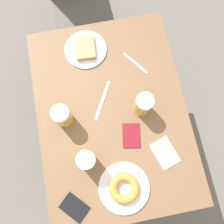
{
  "coord_description": "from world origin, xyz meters",
  "views": [
    {
      "loc": [
        -0.06,
        -0.31,
        1.98
      ],
      "look_at": [
        0.0,
        0.0,
        0.74
      ],
      "focal_mm": 40.0,
      "sensor_mm": 36.0,
      "label": 1
    }
  ],
  "objects_px": {
    "beer_mug_center": "(143,105)",
    "plate_with_donut": "(124,188)",
    "beer_mug_left": "(87,161)",
    "plate_with_cake": "(85,49)",
    "knife": "(102,101)",
    "fork": "(135,63)",
    "passport_near_edge": "(131,136)",
    "napkin_folded": "(165,153)",
    "passport_far_edge": "(74,207)",
    "beer_mug_right": "(62,116)"
  },
  "relations": [
    {
      "from": "passport_near_edge",
      "to": "beer_mug_center",
      "type": "bearing_deg",
      "value": 57.16
    },
    {
      "from": "beer_mug_right",
      "to": "passport_far_edge",
      "type": "xyz_separation_m",
      "value": [
        -0.02,
        -0.44,
        -0.07
      ]
    },
    {
      "from": "passport_near_edge",
      "to": "plate_with_cake",
      "type": "bearing_deg",
      "value": 105.95
    },
    {
      "from": "beer_mug_center",
      "to": "fork",
      "type": "relative_size",
      "value": 1.0
    },
    {
      "from": "plate_with_donut",
      "to": "beer_mug_right",
      "type": "relative_size",
      "value": 1.69
    },
    {
      "from": "beer_mug_left",
      "to": "knife",
      "type": "xyz_separation_m",
      "value": [
        0.13,
        0.3,
        -0.07
      ]
    },
    {
      "from": "plate_with_cake",
      "to": "passport_far_edge",
      "type": "xyz_separation_m",
      "value": [
        -0.19,
        -0.81,
        -0.01
      ]
    },
    {
      "from": "plate_with_donut",
      "to": "passport_far_edge",
      "type": "height_order",
      "value": "plate_with_donut"
    },
    {
      "from": "beer_mug_left",
      "to": "beer_mug_center",
      "type": "xyz_separation_m",
      "value": [
        0.32,
        0.22,
        0.0
      ]
    },
    {
      "from": "beer_mug_center",
      "to": "knife",
      "type": "relative_size",
      "value": 0.71
    },
    {
      "from": "plate_with_cake",
      "to": "beer_mug_left",
      "type": "bearing_deg",
      "value": -98.24
    },
    {
      "from": "plate_with_donut",
      "to": "beer_mug_right",
      "type": "bearing_deg",
      "value": 120.51
    },
    {
      "from": "beer_mug_center",
      "to": "passport_near_edge",
      "type": "relative_size",
      "value": 1.05
    },
    {
      "from": "beer_mug_center",
      "to": "beer_mug_right",
      "type": "relative_size",
      "value": 1.0
    },
    {
      "from": "plate_with_cake",
      "to": "knife",
      "type": "height_order",
      "value": "plate_with_cake"
    },
    {
      "from": "plate_with_cake",
      "to": "knife",
      "type": "xyz_separation_m",
      "value": [
        0.04,
        -0.31,
        -0.01
      ]
    },
    {
      "from": "plate_with_donut",
      "to": "beer_mug_left",
      "type": "xyz_separation_m",
      "value": [
        -0.15,
        0.16,
        0.05
      ]
    },
    {
      "from": "passport_far_edge",
      "to": "plate_with_cake",
      "type": "bearing_deg",
      "value": 76.8
    },
    {
      "from": "beer_mug_center",
      "to": "plate_with_donut",
      "type": "bearing_deg",
      "value": -114.84
    },
    {
      "from": "fork",
      "to": "passport_far_edge",
      "type": "height_order",
      "value": "passport_far_edge"
    },
    {
      "from": "napkin_folded",
      "to": "beer_mug_left",
      "type": "bearing_deg",
      "value": 175.26
    },
    {
      "from": "knife",
      "to": "fork",
      "type": "bearing_deg",
      "value": 39.06
    },
    {
      "from": "napkin_folded",
      "to": "knife",
      "type": "relative_size",
      "value": 0.81
    },
    {
      "from": "plate_with_donut",
      "to": "knife",
      "type": "xyz_separation_m",
      "value": [
        -0.02,
        0.46,
        -0.02
      ]
    },
    {
      "from": "plate_with_donut",
      "to": "knife",
      "type": "relative_size",
      "value": 1.21
    },
    {
      "from": "plate_with_donut",
      "to": "beer_mug_center",
      "type": "height_order",
      "value": "beer_mug_center"
    },
    {
      "from": "napkin_folded",
      "to": "passport_far_edge",
      "type": "xyz_separation_m",
      "value": [
        -0.49,
        -0.17,
        0.0
      ]
    },
    {
      "from": "beer_mug_center",
      "to": "passport_far_edge",
      "type": "bearing_deg",
      "value": -135.44
    },
    {
      "from": "napkin_folded",
      "to": "fork",
      "type": "xyz_separation_m",
      "value": [
        -0.04,
        0.51,
        -0.0
      ]
    },
    {
      "from": "plate_with_donut",
      "to": "knife",
      "type": "height_order",
      "value": "plate_with_donut"
    },
    {
      "from": "plate_with_cake",
      "to": "passport_far_edge",
      "type": "height_order",
      "value": "plate_with_cake"
    },
    {
      "from": "beer_mug_left",
      "to": "fork",
      "type": "relative_size",
      "value": 1.0
    },
    {
      "from": "passport_far_edge",
      "to": "fork",
      "type": "bearing_deg",
      "value": 56.58
    },
    {
      "from": "plate_with_donut",
      "to": "beer_mug_left",
      "type": "bearing_deg",
      "value": 133.44
    },
    {
      "from": "passport_far_edge",
      "to": "knife",
      "type": "bearing_deg",
      "value": 65.47
    },
    {
      "from": "beer_mug_left",
      "to": "passport_far_edge",
      "type": "height_order",
      "value": "beer_mug_left"
    },
    {
      "from": "beer_mug_left",
      "to": "beer_mug_right",
      "type": "relative_size",
      "value": 1.0
    },
    {
      "from": "fork",
      "to": "beer_mug_center",
      "type": "bearing_deg",
      "value": -94.98
    },
    {
      "from": "plate_with_cake",
      "to": "passport_near_edge",
      "type": "relative_size",
      "value": 1.68
    },
    {
      "from": "napkin_folded",
      "to": "knife",
      "type": "distance_m",
      "value": 0.42
    },
    {
      "from": "plate_with_donut",
      "to": "beer_mug_center",
      "type": "distance_m",
      "value": 0.42
    },
    {
      "from": "napkin_folded",
      "to": "beer_mug_right",
      "type": "bearing_deg",
      "value": 150.2
    },
    {
      "from": "beer_mug_left",
      "to": "napkin_folded",
      "type": "bearing_deg",
      "value": -4.74
    },
    {
      "from": "plate_with_donut",
      "to": "napkin_folded",
      "type": "bearing_deg",
      "value": 27.92
    },
    {
      "from": "beer_mug_right",
      "to": "plate_with_cake",
      "type": "bearing_deg",
      "value": 65.36
    },
    {
      "from": "knife",
      "to": "passport_near_edge",
      "type": "height_order",
      "value": "passport_near_edge"
    },
    {
      "from": "plate_with_cake",
      "to": "plate_with_donut",
      "type": "distance_m",
      "value": 0.77
    },
    {
      "from": "napkin_folded",
      "to": "knife",
      "type": "xyz_separation_m",
      "value": [
        -0.26,
        0.33,
        -0.0
      ]
    },
    {
      "from": "knife",
      "to": "passport_near_edge",
      "type": "distance_m",
      "value": 0.24
    },
    {
      "from": "plate_with_donut",
      "to": "knife",
      "type": "distance_m",
      "value": 0.46
    }
  ]
}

